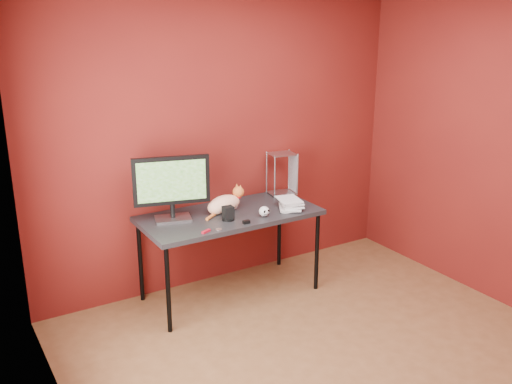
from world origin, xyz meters
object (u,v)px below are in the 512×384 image
desk (230,219)px  monitor (172,185)px  cat (225,203)px  book_stack (281,154)px  speaker (228,214)px  skull_mug (264,211)px

desk → monitor: bearing=168.3°
cat → book_stack: size_ratio=0.45×
monitor → speaker: bearing=-16.0°
desk → skull_mug: bearing=-45.8°
skull_mug → book_stack: bearing=24.7°
monitor → cat: bearing=10.5°
cat → skull_mug: bearing=-60.9°
book_stack → speaker: bearing=-177.1°
desk → book_stack: bearing=-14.3°
monitor → cat: (0.45, -0.04, -0.22)m
monitor → book_stack: size_ratio=0.62×
monitor → cat: size_ratio=1.39×
desk → monitor: monitor is taller
desk → cat: bearing=105.9°
speaker → book_stack: bearing=5.7°
speaker → book_stack: (0.52, 0.03, 0.43)m
skull_mug → speaker: speaker is taller
cat → speaker: bearing=-120.9°
monitor → speaker: (0.38, -0.23, -0.24)m
skull_mug → book_stack: 0.50m
speaker → book_stack: size_ratio=0.12×
cat → book_stack: (0.45, -0.17, 0.41)m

